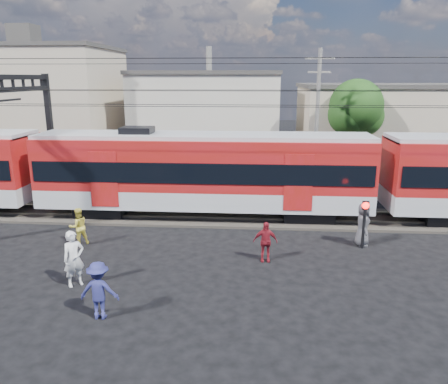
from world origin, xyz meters
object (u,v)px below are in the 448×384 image
at_px(pedestrian_c, 99,290).
at_px(crossing_signal, 365,216).
at_px(pedestrian_a, 74,259).
at_px(commuter_train, 208,170).

bearing_deg(pedestrian_c, crossing_signal, -147.28).
bearing_deg(pedestrian_a, crossing_signal, -19.70).
xyz_separation_m(pedestrian_c, crossing_signal, (8.85, 6.02, 0.53)).
relative_size(pedestrian_c, crossing_signal, 0.86).
height_order(pedestrian_a, crossing_signal, crossing_signal).
xyz_separation_m(commuter_train, pedestrian_a, (-3.65, -7.70, -1.44)).
xyz_separation_m(commuter_train, pedestrian_c, (-2.10, -9.65, -1.54)).
bearing_deg(pedestrian_a, commuter_train, 23.58).
height_order(commuter_train, crossing_signal, commuter_train).
relative_size(commuter_train, crossing_signal, 25.04).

